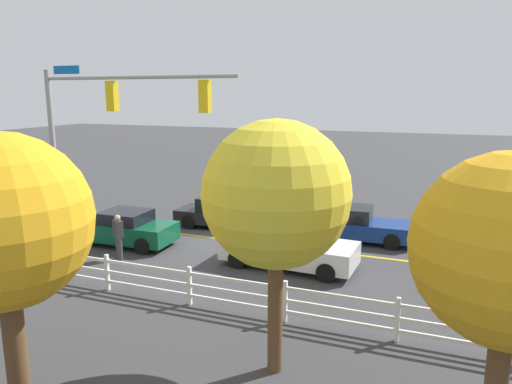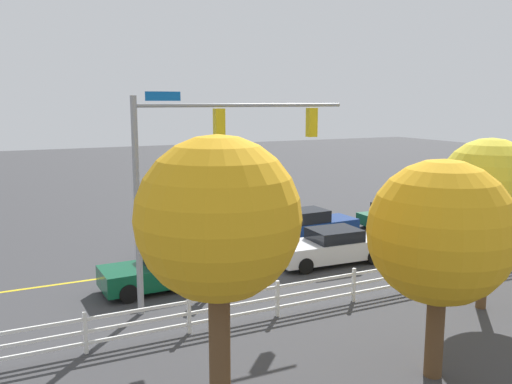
# 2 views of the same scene
# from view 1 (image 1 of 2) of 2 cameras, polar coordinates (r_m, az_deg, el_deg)

# --- Properties ---
(ground_plane) EXTENTS (120.00, 120.00, 0.00)m
(ground_plane) POSITION_cam_1_polar(r_m,az_deg,el_deg) (20.27, -3.16, -5.65)
(ground_plane) COLOR #38383A
(lane_center_stripe) EXTENTS (28.00, 0.16, 0.01)m
(lane_center_stripe) POSITION_cam_1_polar(r_m,az_deg,el_deg) (19.03, 7.94, -6.90)
(lane_center_stripe) COLOR gold
(lane_center_stripe) RESTS_ON ground_plane
(signal_assembly) EXTENTS (7.43, 0.37, 6.93)m
(signal_assembly) POSITION_cam_1_polar(r_m,az_deg,el_deg) (17.48, -17.70, 7.37)
(signal_assembly) COLOR gray
(signal_assembly) RESTS_ON ground_plane
(car_0) EXTENTS (3.97, 1.94, 1.30)m
(car_0) POSITION_cam_1_polar(r_m,az_deg,el_deg) (20.20, 26.25, -5.05)
(car_0) COLOR #0C4C2D
(car_0) RESTS_ON ground_plane
(car_1) EXTENTS (4.86, 1.99, 1.39)m
(car_1) POSITION_cam_1_polar(r_m,az_deg,el_deg) (21.95, -3.36, -2.51)
(car_1) COLOR black
(car_1) RESTS_ON ground_plane
(car_2) EXTENTS (4.76, 2.08, 1.43)m
(car_2) POSITION_cam_1_polar(r_m,az_deg,el_deg) (17.05, 4.02, -6.60)
(car_2) COLOR silver
(car_2) RESTS_ON ground_plane
(car_3) EXTENTS (4.41, 1.99, 1.39)m
(car_3) POSITION_cam_1_polar(r_m,az_deg,el_deg) (20.24, -15.46, -4.12)
(car_3) COLOR #0C4C2D
(car_3) RESTS_ON ground_plane
(car_4) EXTENTS (4.83, 1.97, 1.42)m
(car_4) POSITION_cam_1_polar(r_m,az_deg,el_deg) (20.46, 11.23, -3.76)
(car_4) COLOR navy
(car_4) RESTS_ON ground_plane
(pedestrian) EXTENTS (0.48, 0.43, 1.69)m
(pedestrian) POSITION_cam_1_polar(r_m,az_deg,el_deg) (18.37, -15.92, -4.91)
(pedestrian) COLOR #3F3F42
(pedestrian) RESTS_ON ground_plane
(white_rail_fence) EXTENTS (26.10, 0.10, 1.15)m
(white_rail_fence) POSITION_cam_1_polar(r_m,az_deg,el_deg) (13.65, -2.43, -11.73)
(white_rail_fence) COLOR white
(white_rail_fence) RESTS_ON ground_plane
(tree_0) EXTENTS (3.19, 3.19, 5.16)m
(tree_0) POSITION_cam_1_polar(r_m,az_deg,el_deg) (8.75, 27.85, -6.18)
(tree_0) COLOR brown
(tree_0) RESTS_ON ground_plane
(tree_3) EXTENTS (3.10, 3.10, 5.52)m
(tree_3) POSITION_cam_1_polar(r_m,az_deg,el_deg) (9.91, 2.39, -0.41)
(tree_3) COLOR brown
(tree_3) RESTS_ON ground_plane
(tree_4) EXTENTS (3.45, 3.45, 5.34)m
(tree_4) POSITION_cam_1_polar(r_m,az_deg,el_deg) (10.43, -27.80, -3.22)
(tree_4) COLOR brown
(tree_4) RESTS_ON ground_plane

